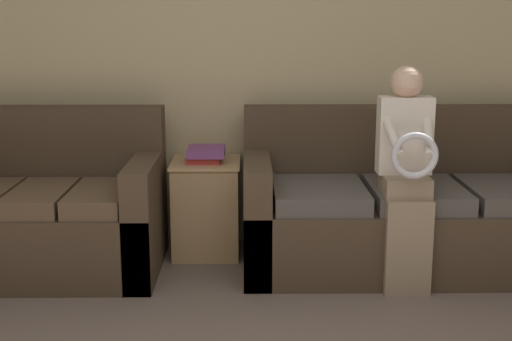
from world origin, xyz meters
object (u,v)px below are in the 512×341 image
at_px(couch_side, 49,215).
at_px(couch_main, 409,212).
at_px(book_stack, 205,154).
at_px(side_shelf, 206,206).
at_px(child_left_seated, 406,168).

bearing_deg(couch_side, couch_main, 1.48).
bearing_deg(book_stack, couch_side, -163.11).
bearing_deg(couch_side, book_stack, 16.89).
bearing_deg(side_shelf, book_stack, -124.91).
bearing_deg(child_left_seated, side_shelf, 152.28).
bearing_deg(couch_main, book_stack, 169.87).
distance_m(couch_side, child_left_seated, 2.16).
height_order(child_left_seated, book_stack, child_left_seated).
bearing_deg(side_shelf, couch_main, -10.35).
xyz_separation_m(couch_side, side_shelf, (0.95, 0.29, -0.02)).
xyz_separation_m(couch_main, book_stack, (-1.28, 0.23, 0.32)).
xyz_separation_m(couch_main, child_left_seated, (-0.12, -0.38, 0.36)).
bearing_deg(couch_side, child_left_seated, -8.63).
xyz_separation_m(couch_main, couch_side, (-2.22, -0.06, 0.00)).
height_order(couch_side, side_shelf, couch_side).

